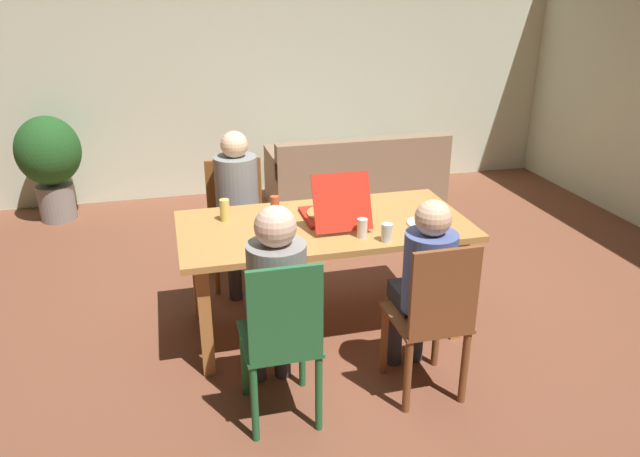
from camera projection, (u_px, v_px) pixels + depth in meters
ground_plane at (324, 326)px, 4.25m from camera, size 20.00×20.00×0.00m
back_wall at (250, 66)px, 6.50m from camera, size 7.00×0.12×2.74m
dining_table at (324, 236)px, 3.99m from camera, size 1.87×0.93×0.78m
chair_0 at (282, 337)px, 3.13m from camera, size 0.39×0.45×0.99m
person_0 at (275, 292)px, 3.21m from camera, size 0.31×0.53×1.23m
chair_1 at (237, 213)px, 4.78m from camera, size 0.46×0.42×0.95m
person_1 at (238, 198)px, 4.58m from camera, size 0.33×0.51×1.21m
chair_2 at (433, 318)px, 3.35m from camera, size 0.40×0.43×0.98m
person_2 at (424, 278)px, 3.42m from camera, size 0.29×0.47×1.18m
pizza_box_0 at (333, 212)px, 3.99m from camera, size 0.37×0.51×0.37m
plate_0 at (426, 223)px, 3.94m from camera, size 0.25×0.25×0.03m
plate_1 at (272, 244)px, 3.63m from camera, size 0.23×0.23×0.01m
drinking_glass_0 at (387, 233)px, 3.66m from camera, size 0.07×0.07×0.11m
drinking_glass_1 at (225, 210)px, 3.97m from camera, size 0.06×0.06×0.15m
drinking_glass_2 at (362, 228)px, 3.72m from camera, size 0.06×0.06×0.12m
drinking_glass_3 at (275, 204)px, 4.12m from camera, size 0.06×0.06×0.11m
couch at (355, 179)px, 6.42m from camera, size 1.79×0.82×0.78m
potted_plant at (49, 158)px, 5.89m from camera, size 0.61×0.61×1.04m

